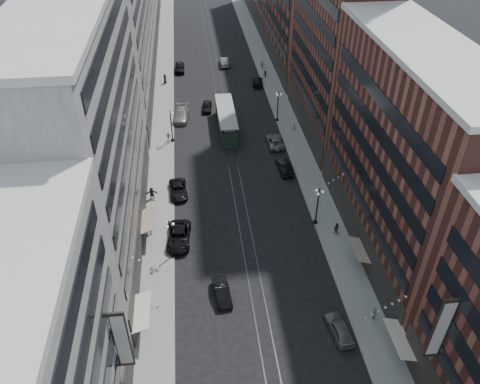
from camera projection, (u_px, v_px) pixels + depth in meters
name	position (u px, v px, depth m)	size (l,w,h in m)	color
ground	(225.00, 124.00, 82.19)	(220.00, 220.00, 0.00)	black
sidewalk_west	(163.00, 102.00, 89.08)	(4.00, 180.00, 0.15)	gray
sidewalk_east	(277.00, 96.00, 91.09)	(4.00, 180.00, 0.15)	gray
rail_west	(217.00, 99.00, 90.06)	(0.12, 180.00, 0.02)	#2D2D33
rail_east	(224.00, 99.00, 90.18)	(0.12, 180.00, 0.02)	#2D2D33
building_west_mid	(90.00, 138.00, 50.79)	(8.00, 36.00, 28.00)	#A5A092
building_east_mid	(404.00, 159.00, 51.13)	(8.00, 30.00, 24.00)	brown
building_east_tower	(342.00, 3.00, 67.94)	(8.00, 26.00, 42.00)	brown
lamppost_sw_far	(171.00, 238.00, 54.09)	(1.03, 1.14, 5.52)	black
lamppost_sw_mid	(171.00, 125.00, 75.52)	(1.03, 1.14, 5.52)	black
lamppost_se_far	(317.00, 205.00, 58.94)	(1.03, 1.14, 5.52)	black
lamppost_se_mid	(278.00, 105.00, 81.17)	(1.03, 1.14, 5.52)	black
streetcar	(226.00, 121.00, 79.64)	(2.90, 13.12, 3.63)	#213429
car_2	(179.00, 236.00, 57.63)	(2.72, 5.91, 1.64)	black
car_4	(339.00, 329.00, 46.79)	(1.82, 4.52, 1.54)	#635F58
car_5	(222.00, 292.00, 50.68)	(1.55, 4.45, 1.47)	black
pedestrian_2	(149.00, 229.00, 58.34)	(0.86, 0.47, 1.77)	black
pedestrian_4	(374.00, 314.00, 48.04)	(0.94, 0.43, 1.60)	#B1A593
car_7	(178.00, 190.00, 65.51)	(2.38, 5.15, 1.43)	black
car_8	(181.00, 115.00, 83.12)	(2.48, 6.10, 1.77)	gray
car_9	(179.00, 67.00, 100.47)	(2.05, 5.10, 1.74)	black
car_10	(284.00, 166.00, 70.03)	(1.72, 4.94, 1.63)	black
car_11	(275.00, 141.00, 76.07)	(2.43, 5.26, 1.46)	slate
car_12	(258.00, 81.00, 95.02)	(1.99, 4.89, 1.42)	black
car_13	(207.00, 107.00, 85.99)	(1.69, 4.19, 1.43)	black
car_14	(224.00, 62.00, 103.14)	(1.76, 5.05, 1.67)	slate
pedestrian_5	(152.00, 193.00, 64.30)	(1.67, 0.48, 1.80)	black
pedestrian_6	(168.00, 137.00, 76.81)	(0.93, 0.42, 1.58)	gray
pedestrian_7	(336.00, 228.00, 58.62)	(0.79, 0.44, 1.63)	black
pedestrian_8	(294.00, 127.00, 79.55)	(0.56, 0.37, 1.53)	#A29D86
pedestrian_9	(265.00, 74.00, 97.41)	(1.01, 0.42, 1.57)	black
pedestrian_extra_0	(165.00, 79.00, 95.08)	(0.93, 0.51, 1.91)	black
pedestrian_extra_1	(262.00, 65.00, 101.62)	(1.43, 0.41, 1.54)	#BBB59B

